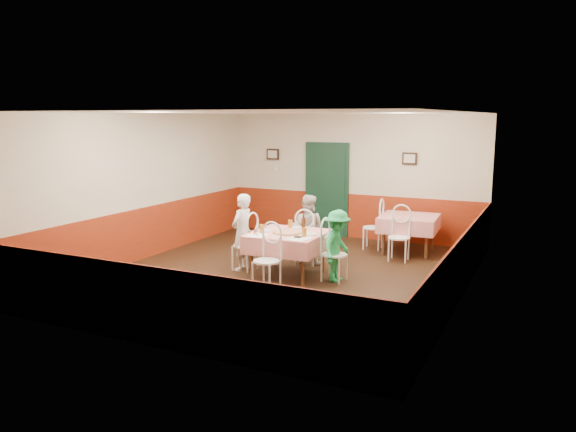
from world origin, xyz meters
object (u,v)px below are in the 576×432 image
at_px(chair_far, 306,240).
at_px(glass_a, 262,229).
at_px(wallet, 298,237).
at_px(second_table, 408,234).
at_px(diner_left, 242,232).
at_px(main_table, 288,254).
at_px(pizza, 287,232).
at_px(chair_near, 266,261).
at_px(chair_left, 245,246).
at_px(diner_right, 337,246).
at_px(chair_right, 334,255).
at_px(glass_c, 290,224).
at_px(diner_far, 307,229).
at_px(chair_second_b, 399,238).
at_px(beer_bottle, 303,222).
at_px(chair_second_a, 373,228).
at_px(glass_b, 304,232).

height_order(chair_far, glass_a, glass_a).
bearing_deg(wallet, glass_a, 173.59).
height_order(second_table, glass_a, glass_a).
xyz_separation_m(glass_a, diner_left, (-0.52, 0.22, -0.14)).
relative_size(main_table, pizza, 2.57).
distance_m(second_table, chair_near, 3.72).
relative_size(chair_left, diner_right, 0.74).
relative_size(chair_left, chair_right, 1.00).
xyz_separation_m(glass_c, diner_far, (0.11, 0.52, -0.18)).
bearing_deg(glass_a, chair_far, 72.05).
bearing_deg(chair_second_b, chair_far, -150.76).
height_order(pizza, diner_right, diner_right).
relative_size(chair_far, pizza, 1.90).
xyz_separation_m(main_table, glass_c, (-0.14, 0.38, 0.46)).
bearing_deg(chair_right, pizza, 99.01).
xyz_separation_m(second_table, chair_far, (-1.51, -1.73, 0.08)).
height_order(main_table, chair_right, chair_right).
xyz_separation_m(glass_a, beer_bottle, (0.50, 0.64, 0.05)).
bearing_deg(chair_second_b, chair_left, -145.23).
distance_m(chair_second_a, glass_c, 2.39).
height_order(main_table, wallet, wallet).
distance_m(glass_a, beer_bottle, 0.81).
height_order(chair_second_b, glass_b, glass_b).
bearing_deg(diner_far, pizza, 85.55).
xyz_separation_m(wallet, diner_left, (-1.23, 0.27, -0.08)).
height_order(chair_left, wallet, chair_left).
bearing_deg(pizza, beer_bottle, 77.25).
distance_m(main_table, chair_far, 0.85).
bearing_deg(second_table, diner_right, -102.82).
height_order(chair_right, diner_far, diner_far).
xyz_separation_m(chair_second_a, glass_a, (-1.11, -2.82, 0.38)).
relative_size(chair_second_b, diner_left, 0.65).
relative_size(chair_right, beer_bottle, 3.66).
distance_m(main_table, pizza, 0.41).
distance_m(chair_left, chair_second_a, 3.05).
bearing_deg(chair_left, main_table, 95.89).
bearing_deg(chair_right, chair_near, 139.97).
height_order(beer_bottle, diner_far, diner_far).
bearing_deg(beer_bottle, diner_far, 105.87).
bearing_deg(chair_second_b, chair_right, -113.06).
xyz_separation_m(glass_c, diner_right, (1.04, -0.35, -0.23)).
xyz_separation_m(chair_far, wallet, (0.35, -1.15, 0.32)).
distance_m(chair_near, pizza, 0.86).
distance_m(chair_right, chair_near, 1.20).
bearing_deg(glass_a, diner_left, 157.29).
xyz_separation_m(chair_right, diner_left, (-1.75, -0.06, 0.24)).
bearing_deg(chair_right, wallet, 125.35).
xyz_separation_m(chair_left, wallet, (1.18, -0.28, 0.32)).
xyz_separation_m(chair_right, chair_near, (-0.82, -0.88, 0.00)).
bearing_deg(chair_left, chair_second_b, 132.61).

